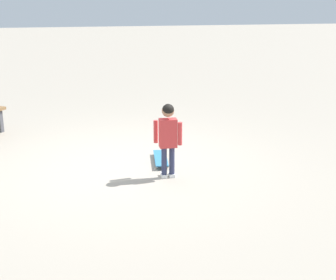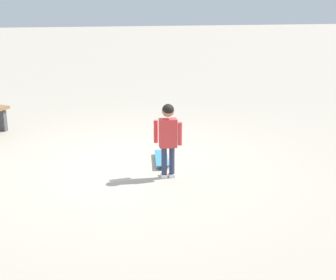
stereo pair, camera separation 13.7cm
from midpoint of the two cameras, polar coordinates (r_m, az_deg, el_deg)
ground_plane at (r=7.36m, az=-5.67°, el=-3.06°), size 50.00×50.00×0.00m
child_person at (r=6.71m, az=-0.59°, el=0.87°), size 0.22×0.37×1.06m
skateboard at (r=7.48m, az=-1.38°, el=-2.15°), size 0.74×0.24×0.07m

